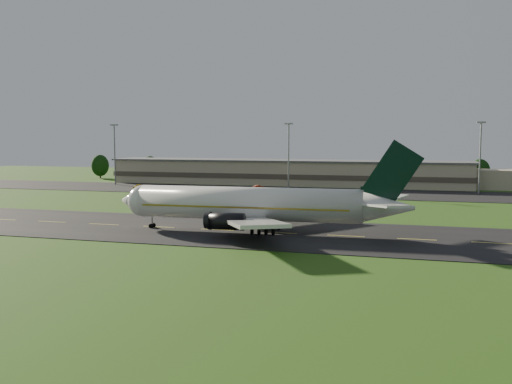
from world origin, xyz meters
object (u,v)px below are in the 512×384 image
(light_mast_centre, at_px, (289,148))
(terminal, at_px, (303,173))
(light_mast_west, at_px, (115,147))
(airliner, at_px, (254,205))
(service_vehicle_c, at_px, (367,191))
(light_mast_east, at_px, (480,149))
(service_vehicle_b, at_px, (259,187))
(service_vehicle_a, at_px, (138,187))
(service_vehicle_d, at_px, (370,192))

(light_mast_centre, bearing_deg, terminal, 85.05)
(terminal, distance_m, light_mast_west, 64.10)
(airliner, xyz_separation_m, light_mast_west, (-72.49, 79.96, 8.08))
(light_mast_centre, bearing_deg, service_vehicle_c, -15.45)
(light_mast_east, relative_size, service_vehicle_b, 5.24)
(service_vehicle_a, relative_size, service_vehicle_d, 1.02)
(light_mast_east, bearing_deg, service_vehicle_c, -167.36)
(airliner, xyz_separation_m, terminal, (-11.09, 96.14, -0.67))
(service_vehicle_a, xyz_separation_m, service_vehicle_c, (69.09, 6.30, -0.05))
(airliner, relative_size, light_mast_east, 2.52)
(light_mast_centre, bearing_deg, service_vehicle_b, -152.45)
(light_mast_centre, relative_size, light_mast_east, 1.00)
(airliner, bearing_deg, service_vehicle_a, 127.52)
(service_vehicle_b, bearing_deg, light_mast_west, 62.23)
(light_mast_east, distance_m, service_vehicle_c, 33.34)
(light_mast_east, height_order, service_vehicle_a, light_mast_east)
(service_vehicle_d, bearing_deg, light_mast_east, -19.83)
(airliner, height_order, light_mast_centre, light_mast_centre)
(light_mast_west, distance_m, service_vehicle_a, 23.57)
(light_mast_east, xyz_separation_m, service_vehicle_a, (-99.45, -13.11, -11.91))
(terminal, relative_size, light_mast_centre, 7.13)
(terminal, xyz_separation_m, light_mast_centre, (-1.40, -16.18, 8.75))
(light_mast_east, distance_m, service_vehicle_b, 64.46)
(light_mast_west, height_order, service_vehicle_c, light_mast_west)
(service_vehicle_a, relative_size, service_vehicle_b, 1.10)
(terminal, bearing_deg, service_vehicle_b, -115.12)
(service_vehicle_b, bearing_deg, light_mast_east, -109.19)
(terminal, distance_m, service_vehicle_c, 32.84)
(light_mast_west, relative_size, service_vehicle_c, 4.21)
(terminal, relative_size, light_mast_east, 7.13)
(terminal, relative_size, light_mast_west, 7.13)
(light_mast_centre, bearing_deg, service_vehicle_d, -22.08)
(light_mast_centre, bearing_deg, airliner, -81.12)
(airliner, bearing_deg, light_mast_west, 129.29)
(service_vehicle_d, bearing_deg, light_mast_centre, 118.27)
(terminal, bearing_deg, light_mast_centre, -94.95)
(service_vehicle_a, distance_m, service_vehicle_c, 69.38)
(light_mast_centre, bearing_deg, light_mast_east, 0.00)
(airliner, height_order, terminal, airliner)
(light_mast_east, relative_size, service_vehicle_c, 4.21)
(terminal, distance_m, service_vehicle_b, 22.83)
(light_mast_west, height_order, service_vehicle_d, light_mast_west)
(service_vehicle_b, relative_size, service_vehicle_c, 0.80)
(airliner, height_order, service_vehicle_a, airliner)
(service_vehicle_d, bearing_deg, light_mast_west, 133.39)
(airliner, distance_m, service_vehicle_c, 74.25)
(light_mast_east, bearing_deg, service_vehicle_d, -160.19)
(light_mast_east, distance_m, service_vehicle_a, 101.02)
(service_vehicle_b, distance_m, service_vehicle_d, 34.62)
(terminal, distance_m, service_vehicle_a, 54.51)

